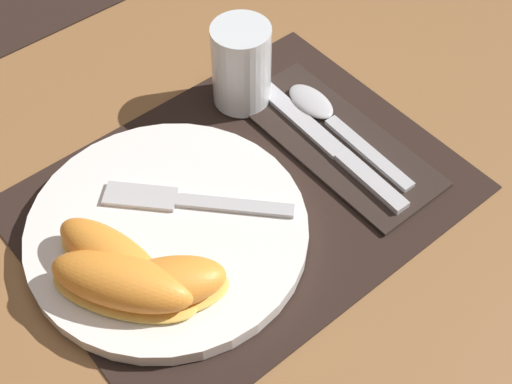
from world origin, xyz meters
The scene contains 11 objects.
ground_plane centered at (0.00, 0.00, 0.00)m, with size 3.00×3.00×0.00m, color olive.
placemat centered at (0.00, 0.00, 0.00)m, with size 0.41×0.31×0.00m.
plate centered at (-0.09, 0.01, 0.01)m, with size 0.26×0.26×0.02m.
juice_glass centered at (0.08, 0.11, 0.05)m, with size 0.06×0.06×0.09m.
napkin centered at (0.12, -0.01, 0.01)m, with size 0.10×0.23×0.00m.
knife centered at (0.11, -0.01, 0.01)m, with size 0.03×0.22×0.01m.
spoon centered at (0.13, 0.02, 0.01)m, with size 0.04×0.18×0.01m.
fork centered at (-0.06, 0.02, 0.02)m, with size 0.14×0.15×0.00m.
citrus_wedge_0 centered at (-0.15, 0.00, 0.04)m, with size 0.07×0.13×0.04m.
citrus_wedge_1 centered at (-0.15, -0.03, 0.04)m, with size 0.12×0.14×0.04m.
citrus_wedge_2 centered at (-0.13, -0.05, 0.04)m, with size 0.12×0.10×0.04m.
Camera 1 is at (-0.27, -0.34, 0.55)m, focal length 50.00 mm.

